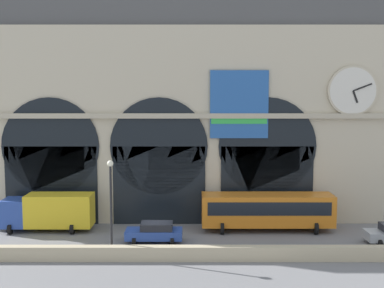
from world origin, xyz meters
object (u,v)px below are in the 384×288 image
object	(u,v)px
box_truck_midwest	(50,211)
car_center	(156,232)
bus_mideast	(268,210)
street_lamp_quayside	(112,195)

from	to	relation	value
box_truck_midwest	car_center	distance (m)	9.70
bus_mideast	car_center	bearing A→B (deg)	-160.76
street_lamp_quayside	box_truck_midwest	bearing A→B (deg)	133.77
car_center	bus_mideast	bearing A→B (deg)	19.24
car_center	street_lamp_quayside	world-z (taller)	street_lamp_quayside
box_truck_midwest	bus_mideast	world-z (taller)	box_truck_midwest
box_truck_midwest	bus_mideast	xyz separation A→B (m)	(18.34, 0.03, 0.08)
bus_mideast	street_lamp_quayside	size ratio (longest dim) A/B	1.59
box_truck_midwest	car_center	world-z (taller)	box_truck_midwest
car_center	street_lamp_quayside	size ratio (longest dim) A/B	0.64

